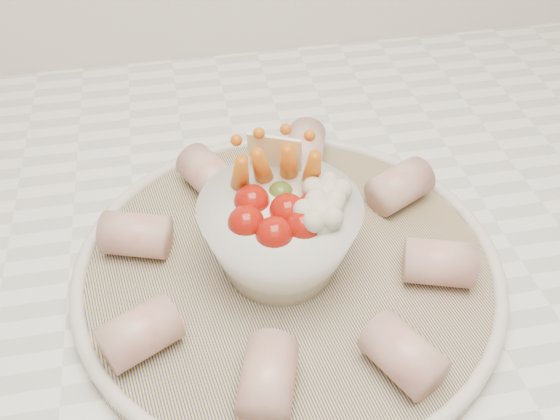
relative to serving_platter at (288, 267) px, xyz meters
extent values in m
cube|color=white|center=(-0.13, 0.10, -0.03)|extent=(2.04, 0.62, 0.04)
cylinder|color=navy|center=(0.00, 0.00, 0.00)|extent=(0.42, 0.42, 0.01)
torus|color=silver|center=(0.00, 0.00, 0.00)|extent=(0.37, 0.37, 0.01)
sphere|color=#991209|center=(-0.04, -0.01, 0.07)|extent=(0.03, 0.03, 0.03)
sphere|color=#991209|center=(-0.02, -0.03, 0.07)|extent=(0.03, 0.03, 0.03)
sphere|color=#991209|center=(0.01, -0.03, 0.07)|extent=(0.03, 0.03, 0.03)
sphere|color=#991209|center=(-0.03, 0.01, 0.07)|extent=(0.03, 0.03, 0.03)
sphere|color=#991209|center=(0.00, -0.01, 0.07)|extent=(0.03, 0.03, 0.03)
sphere|color=#991209|center=(0.02, -0.01, 0.07)|extent=(0.03, 0.03, 0.03)
sphere|color=#446120|center=(0.00, 0.02, 0.07)|extent=(0.02, 0.02, 0.02)
cone|color=#C65D12|center=(-0.02, 0.03, 0.08)|extent=(0.04, 0.05, 0.07)
cone|color=#C65D12|center=(0.01, 0.03, 0.08)|extent=(0.03, 0.05, 0.07)
cone|color=#C65D12|center=(0.02, 0.02, 0.08)|extent=(0.02, 0.05, 0.07)
cone|color=#C65D12|center=(-0.03, 0.03, 0.08)|extent=(0.02, 0.04, 0.07)
sphere|color=beige|center=(0.03, 0.00, 0.07)|extent=(0.03, 0.03, 0.03)
sphere|color=beige|center=(0.02, -0.02, 0.07)|extent=(0.03, 0.03, 0.03)
cube|color=#F3EEBD|center=(0.00, 0.05, 0.08)|extent=(0.05, 0.03, 0.05)
cylinder|color=#B15651|center=(0.12, -0.04, 0.02)|extent=(0.06, 0.05, 0.04)
cylinder|color=#B15651|center=(0.12, 0.06, 0.02)|extent=(0.07, 0.06, 0.04)
cylinder|color=#B15651|center=(0.04, 0.13, 0.02)|extent=(0.05, 0.06, 0.04)
cylinder|color=#B15651|center=(-0.06, 0.11, 0.02)|extent=(0.06, 0.07, 0.04)
cylinder|color=#B15651|center=(-0.13, 0.04, 0.02)|extent=(0.06, 0.05, 0.04)
cylinder|color=#B15651|center=(-0.13, -0.06, 0.02)|extent=(0.07, 0.06, 0.04)
cylinder|color=#B15651|center=(-0.04, -0.12, 0.02)|extent=(0.05, 0.06, 0.04)
cylinder|color=#B15651|center=(0.06, -0.12, 0.02)|extent=(0.06, 0.07, 0.04)
camera|label=1|loc=(-0.08, -0.35, 0.40)|focal=40.00mm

